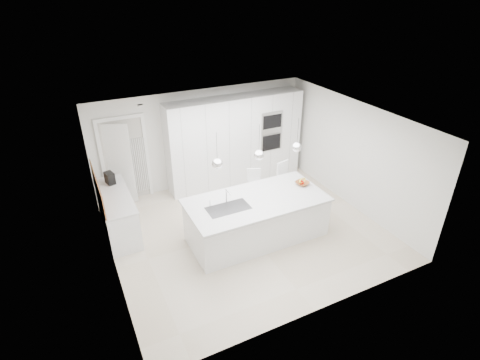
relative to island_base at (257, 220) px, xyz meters
name	(u,v)px	position (x,y,z in m)	size (l,w,h in m)	color
floor	(246,230)	(-0.10, 0.30, -0.43)	(5.50, 5.50, 0.00)	beige
wall_back	(202,138)	(-0.10, 2.80, 0.82)	(5.50, 5.50, 0.00)	silver
wall_left	(105,213)	(-2.85, 0.30, 0.82)	(5.00, 5.00, 0.00)	silver
ceiling	(247,121)	(-0.10, 0.30, 2.07)	(5.50, 5.50, 0.00)	white
tall_cabinets	(235,140)	(0.70, 2.50, 0.72)	(3.60, 0.60, 2.30)	white
oven_stack	(272,131)	(1.60, 2.19, 0.92)	(0.62, 0.04, 1.05)	#A5A5A8
doorway_frame	(126,161)	(-2.05, 2.77, 0.59)	(1.11, 0.08, 2.13)	white
hallway_door	(115,165)	(-2.30, 2.72, 0.57)	(0.82, 0.04, 2.00)	white
radiator	(140,165)	(-1.73, 2.76, 0.42)	(0.32, 0.04, 1.40)	white
left_base_cabinets	(118,214)	(-2.55, 1.50, 0.00)	(0.60, 1.80, 0.86)	white
left_worktop	(114,196)	(-2.55, 1.50, 0.45)	(0.62, 1.82, 0.04)	silver
oak_backsplash	(97,187)	(-2.84, 1.50, 0.72)	(0.02, 1.80, 0.50)	#A16232
island_base	(257,220)	(0.00, 0.00, 0.00)	(2.80, 1.20, 0.86)	white
island_worktop	(256,200)	(0.00, 0.05, 0.45)	(2.84, 1.40, 0.04)	silver
island_sink	(228,212)	(-0.65, 0.00, 0.39)	(0.84, 0.44, 0.18)	#3F3F42
island_tap	(226,196)	(-0.60, 0.20, 0.62)	(0.02, 0.02, 0.30)	white
pendant_left	(217,164)	(-0.85, 0.00, 1.47)	(0.20, 0.20, 0.20)	white
pendant_mid	(259,155)	(0.00, 0.00, 1.47)	(0.20, 0.20, 0.20)	white
pendant_right	(297,147)	(0.85, 0.00, 1.47)	(0.20, 0.20, 0.20)	white
fruit_bowl	(302,183)	(1.18, 0.15, 0.50)	(0.28, 0.28, 0.07)	#A16232
espresso_machine	(110,178)	(-2.53, 2.04, 0.60)	(0.16, 0.24, 0.26)	black
bar_stool_left	(256,190)	(0.50, 0.98, 0.07)	(0.33, 0.46, 1.00)	white
bar_stool_right	(285,185)	(1.18, 0.82, 0.12)	(0.36, 0.50, 1.09)	white
apple_a	(301,183)	(1.13, 0.12, 0.54)	(0.08, 0.08, 0.08)	#C31103
apple_b	(302,183)	(1.16, 0.12, 0.54)	(0.07, 0.07, 0.07)	#C31103
apple_c	(301,182)	(1.14, 0.15, 0.54)	(0.08, 0.08, 0.08)	#C31103
banana_bunch	(302,180)	(1.16, 0.13, 0.59)	(0.21, 0.21, 0.03)	yellow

